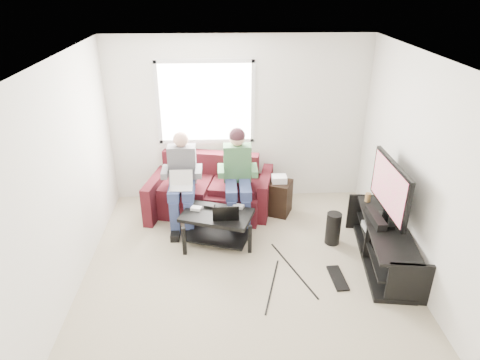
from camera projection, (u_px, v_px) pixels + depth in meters
name	position (u px, v px, depth m)	size (l,w,h in m)	color
floor	(247.00, 281.00, 5.19)	(4.50, 4.50, 0.00)	tan
ceiling	(248.00, 63.00, 4.05)	(4.50, 4.50, 0.00)	white
wall_back	(239.00, 121.00, 6.64)	(4.50, 4.50, 0.00)	silver
wall_front	(270.00, 351.00, 2.60)	(4.50, 4.50, 0.00)	silver
wall_left	(60.00, 189.00, 4.53)	(4.50, 4.50, 0.00)	silver
wall_right	(429.00, 182.00, 4.70)	(4.50, 4.50, 0.00)	silver
window	(206.00, 103.00, 6.47)	(1.48, 0.04, 1.28)	white
sofa	(211.00, 192.00, 6.61)	(2.00, 1.16, 0.86)	#431018
person_left	(182.00, 176.00, 6.12)	(0.40, 0.71, 1.35)	navy
person_right	(238.00, 171.00, 6.14)	(0.40, 0.71, 1.40)	navy
laptop_silver	(181.00, 184.00, 5.94)	(0.32, 0.22, 0.24)	silver
coffee_table	(217.00, 221.00, 5.79)	(1.05, 0.83, 0.46)	black
laptop_black	(226.00, 209.00, 5.61)	(0.34, 0.24, 0.24)	black
controller_a	(196.00, 208.00, 5.82)	(0.14, 0.09, 0.04)	silver
controller_b	(209.00, 206.00, 5.88)	(0.14, 0.09, 0.04)	black
controller_c	(239.00, 206.00, 5.87)	(0.14, 0.09, 0.04)	gray
tv_stand	(384.00, 245.00, 5.44)	(0.71, 1.70, 0.54)	black
tv	(390.00, 189.00, 5.20)	(0.12, 1.10, 0.81)	black
soundbar	(376.00, 218.00, 5.38)	(0.12, 0.50, 0.10)	black
drink_cup	(368.00, 197.00, 5.85)	(0.08, 0.08, 0.12)	olive
console_white	(396.00, 260.00, 5.05)	(0.30, 0.22, 0.06)	silver
console_grey	(377.00, 227.00, 5.68)	(0.34, 0.26, 0.08)	gray
console_black	(386.00, 243.00, 5.36)	(0.38, 0.30, 0.07)	black
subwoofer	(333.00, 228.00, 5.83)	(0.20, 0.20, 0.46)	black
keyboard_floor	(338.00, 278.00, 5.22)	(0.16, 0.47, 0.03)	black
end_table	(278.00, 196.00, 6.55)	(0.36, 0.36, 0.63)	black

